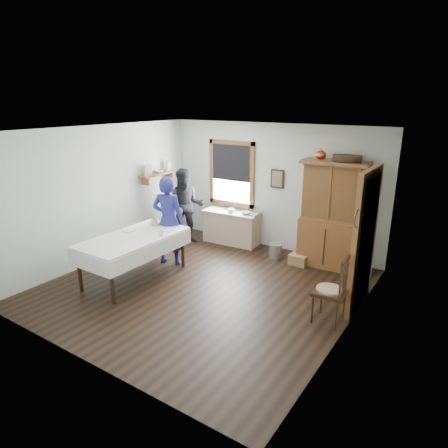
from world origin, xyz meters
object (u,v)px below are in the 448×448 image
object	(u,v)px
china_hutch	(331,215)
wicker_basket	(299,260)
figure_dark	(186,209)
work_counter	(231,227)
dining_table	(134,257)
spindle_chair	(330,289)
woman_blue	(169,224)
pail	(276,251)

from	to	relation	value
china_hutch	wicker_basket	xyz separation A→B (m)	(-0.49, -0.29, -0.94)
figure_dark	work_counter	bearing A→B (deg)	-4.51
dining_table	spindle_chair	xyz separation A→B (m)	(3.48, 0.51, 0.12)
work_counter	figure_dark	bearing A→B (deg)	-154.24
china_hutch	spindle_chair	world-z (taller)	china_hutch
spindle_chair	figure_dark	size ratio (longest dim) A/B	0.67
china_hutch	wicker_basket	size ratio (longest dim) A/B	5.82
spindle_chair	wicker_basket	xyz separation A→B (m)	(-1.22, 1.73, -0.42)
china_hutch	figure_dark	xyz separation A→B (m)	(-3.19, -0.47, -0.25)
work_counter	wicker_basket	world-z (taller)	work_counter
woman_blue	spindle_chair	bearing A→B (deg)	157.18
china_hutch	work_counter	bearing A→B (deg)	175.29
work_counter	figure_dark	distance (m)	1.11
work_counter	wicker_basket	bearing A→B (deg)	-14.14
work_counter	woman_blue	size ratio (longest dim) A/B	0.79
work_counter	dining_table	size ratio (longest dim) A/B	0.64
work_counter	spindle_chair	bearing A→B (deg)	-38.14
work_counter	pail	xyz separation A→B (m)	(1.24, -0.22, -0.23)
pail	figure_dark	distance (m)	2.25
china_hutch	spindle_chair	distance (m)	2.21
work_counter	china_hutch	size ratio (longest dim) A/B	0.62
spindle_chair	figure_dark	bearing A→B (deg)	154.56
pail	wicker_basket	bearing A→B (deg)	-10.47
wicker_basket	figure_dark	xyz separation A→B (m)	(-2.70, -0.18, 0.68)
work_counter	woman_blue	world-z (taller)	woman_blue
dining_table	woman_blue	bearing A→B (deg)	86.26
woman_blue	figure_dark	bearing A→B (deg)	-83.19
china_hutch	wicker_basket	bearing A→B (deg)	-153.41
pail	woman_blue	distance (m)	2.29
woman_blue	wicker_basket	bearing A→B (deg)	-164.89
dining_table	figure_dark	distance (m)	2.14
pail	woman_blue	xyz separation A→B (m)	(-1.64, -1.45, 0.68)
china_hutch	pail	size ratio (longest dim) A/B	7.16
china_hutch	woman_blue	world-z (taller)	china_hutch
dining_table	wicker_basket	world-z (taller)	dining_table
work_counter	wicker_basket	xyz separation A→B (m)	(1.81, -0.33, -0.27)
pail	china_hutch	bearing A→B (deg)	9.78
china_hutch	figure_dark	distance (m)	3.23
work_counter	wicker_basket	size ratio (longest dim) A/B	3.62
woman_blue	figure_dark	world-z (taller)	woman_blue
wicker_basket	spindle_chair	bearing A→B (deg)	-54.82
china_hutch	pail	xyz separation A→B (m)	(-1.05, -0.18, -0.90)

